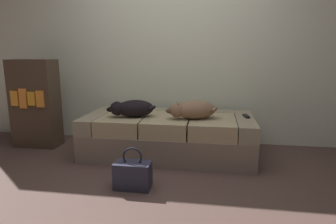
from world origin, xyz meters
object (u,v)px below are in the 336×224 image
object	(u,v)px
handbag	(133,175)
dog_tan	(193,110)
couch	(169,135)
bookshelf	(35,104)
tv_remote	(246,116)
dog_dark	(132,108)

from	to	relation	value
handbag	dog_tan	bearing A→B (deg)	59.02
dog_tan	handbag	xyz separation A→B (m)	(-0.47, -0.78, -0.45)
couch	bookshelf	distance (m)	1.75
couch	tv_remote	size ratio (longest dim) A/B	12.76
tv_remote	bookshelf	bearing A→B (deg)	168.87
couch	tv_remote	xyz separation A→B (m)	(0.87, 0.05, 0.25)
dog_dark	tv_remote	world-z (taller)	dog_dark
dog_tan	handbag	size ratio (longest dim) A/B	1.52
dog_tan	handbag	world-z (taller)	dog_tan
handbag	couch	bearing A→B (deg)	78.74
couch	handbag	bearing A→B (deg)	-101.26
couch	dog_tan	world-z (taller)	dog_tan
couch	tv_remote	distance (m)	0.91
dog_tan	tv_remote	size ratio (longest dim) A/B	3.83
handbag	bookshelf	xyz separation A→B (m)	(-1.54, 0.98, 0.43)
tv_remote	bookshelf	world-z (taller)	bookshelf
tv_remote	handbag	size ratio (longest dim) A/B	0.40
couch	dog_dark	bearing A→B (deg)	-160.31
bookshelf	handbag	bearing A→B (deg)	-32.57
bookshelf	dog_dark	bearing A→B (deg)	-9.21
dog_tan	bookshelf	size ratio (longest dim) A/B	0.52
dog_dark	dog_tan	distance (m)	0.68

